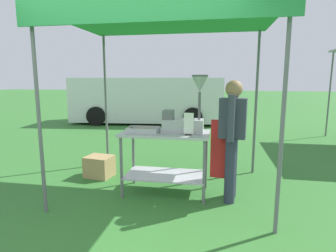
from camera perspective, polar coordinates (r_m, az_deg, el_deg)
name	(u,v)px	position (r m, az deg, el deg)	size (l,w,h in m)	color
ground_plane	(186,132)	(8.70, 3.68, -1.18)	(70.00, 70.00, 0.00)	#33702D
stall_canopy	(167,23)	(3.93, -0.28, 20.54)	(2.90, 2.18, 2.46)	slate
donut_cart	(165,149)	(3.88, -0.52, -4.76)	(1.22, 0.65, 0.89)	#B7B7BC
donut_tray	(143,131)	(3.82, -5.28, -0.99)	(0.43, 0.27, 0.07)	#B7B7BC
donut_fryer	(186,115)	(3.80, 3.72, 2.37)	(0.61, 0.28, 0.79)	#B7B7BC
menu_sign	(189,125)	(3.60, 4.30, 0.12)	(0.13, 0.05, 0.30)	black
vendor	(232,134)	(3.70, 13.10, -1.72)	(0.46, 0.54, 1.61)	#2D3347
supply_crate	(99,166)	(4.81, -14.07, -8.13)	(0.48, 0.42, 0.35)	tan
van_white	(147,99)	(10.57, -4.29, 5.52)	(5.68, 2.47, 1.69)	white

